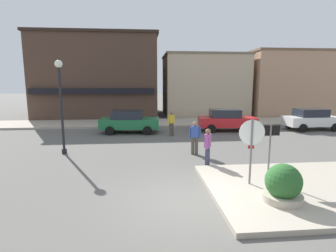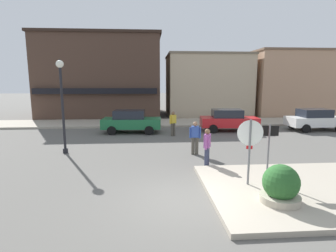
% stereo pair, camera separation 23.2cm
% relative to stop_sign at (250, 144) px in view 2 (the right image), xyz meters
% --- Properties ---
extents(ground_plane, '(160.00, 160.00, 0.00)m').
position_rel_stop_sign_xyz_m(ground_plane, '(-2.09, -0.78, -1.52)').
color(ground_plane, '#5B5954').
extents(sidewalk_corner, '(6.40, 4.80, 0.15)m').
position_rel_stop_sign_xyz_m(sidewalk_corner, '(1.76, -0.39, -1.44)').
color(sidewalk_corner, '#A89E8C').
rests_on(sidewalk_corner, ground).
extents(kerb_far, '(80.00, 4.00, 0.15)m').
position_rel_stop_sign_xyz_m(kerb_far, '(-2.09, 14.00, -1.44)').
color(kerb_far, '#A89E8C').
rests_on(kerb_far, ground).
extents(stop_sign, '(0.81, 0.14, 2.30)m').
position_rel_stop_sign_xyz_m(stop_sign, '(0.00, 0.00, 0.00)').
color(stop_sign, slate).
rests_on(stop_sign, ground).
extents(one_way_sign, '(0.60, 0.10, 2.10)m').
position_rel_stop_sign_xyz_m(one_way_sign, '(0.74, 0.23, -0.19)').
color(one_way_sign, slate).
rests_on(one_way_sign, ground).
extents(planter, '(1.10, 1.10, 1.23)m').
position_rel_stop_sign_xyz_m(planter, '(0.41, -1.32, -0.96)').
color(planter, '#ADA38E').
rests_on(planter, ground).
extents(lamp_post, '(0.36, 0.36, 4.54)m').
position_rel_stop_sign_xyz_m(lamp_post, '(-7.37, 4.95, 1.44)').
color(lamp_post, black).
rests_on(lamp_post, ground).
extents(parked_car_nearest, '(4.09, 2.05, 1.56)m').
position_rel_stop_sign_xyz_m(parked_car_nearest, '(-4.46, 10.10, -0.71)').
color(parked_car_nearest, '#1E6B3D').
rests_on(parked_car_nearest, ground).
extents(parked_car_second, '(4.13, 2.13, 1.56)m').
position_rel_stop_sign_xyz_m(parked_car_second, '(2.45, 10.22, -0.71)').
color(parked_car_second, red).
rests_on(parked_car_second, ground).
extents(parked_car_third, '(4.04, 1.95, 1.56)m').
position_rel_stop_sign_xyz_m(parked_car_third, '(8.82, 10.02, -0.71)').
color(parked_car_third, white).
rests_on(parked_car_third, ground).
extents(pedestrian_crossing_near, '(0.35, 0.54, 1.61)m').
position_rel_stop_sign_xyz_m(pedestrian_crossing_near, '(-0.87, 2.24, -0.65)').
color(pedestrian_crossing_near, '#2D334C').
rests_on(pedestrian_crossing_near, ground).
extents(pedestrian_crossing_far, '(0.56, 0.29, 1.61)m').
position_rel_stop_sign_xyz_m(pedestrian_crossing_far, '(-1.02, 4.23, -0.65)').
color(pedestrian_crossing_far, '#4C473D').
rests_on(pedestrian_crossing_far, ground).
extents(pedestrian_kerb_side, '(0.51, 0.38, 1.61)m').
position_rel_stop_sign_xyz_m(pedestrian_kerb_side, '(-1.67, 8.74, -0.65)').
color(pedestrian_kerb_side, '#4C473D').
rests_on(pedestrian_kerb_side, ground).
extents(building_corner_shop, '(11.78, 10.44, 8.00)m').
position_rel_stop_sign_xyz_m(building_corner_shop, '(-7.91, 20.96, 2.49)').
color(building_corner_shop, '#473328').
rests_on(building_corner_shop, ground).
extents(building_storefront_left_near, '(8.40, 6.57, 6.29)m').
position_rel_stop_sign_xyz_m(building_storefront_left_near, '(2.91, 19.81, 1.63)').
color(building_storefront_left_near, tan).
rests_on(building_storefront_left_near, ground).
extents(building_storefront_left_mid, '(8.96, 7.07, 6.64)m').
position_rel_stop_sign_xyz_m(building_storefront_left_mid, '(11.87, 19.63, 1.81)').
color(building_storefront_left_mid, tan).
rests_on(building_storefront_left_mid, ground).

